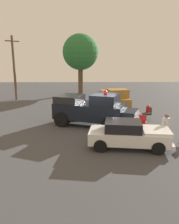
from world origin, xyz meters
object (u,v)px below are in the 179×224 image
object	(u,v)px
classic_hot_rod	(129,134)
lawn_chair_near_truck	(149,113)
parked_pickup	(115,97)
lawn_chair_by_car	(142,122)
oak_tree_left	(80,52)
spectator_seated	(147,111)
utility_pole	(14,67)
spectator_standing	(166,126)
vintage_fire_truck	(93,109)

from	to	relation	value
classic_hot_rod	lawn_chair_near_truck	bearing A→B (deg)	-25.05
parked_pickup	lawn_chair_near_truck	distance (m)	5.17
lawn_chair_by_car	oak_tree_left	world-z (taller)	oak_tree_left
classic_hot_rod	spectator_seated	world-z (taller)	classic_hot_rod
parked_pickup	utility_pole	distance (m)	12.08
spectator_seated	spectator_standing	size ratio (longest dim) A/B	0.77
vintage_fire_truck	utility_pole	distance (m)	13.80
lawn_chair_by_car	parked_pickup	bearing A→B (deg)	7.63
classic_hot_rod	lawn_chair_by_car	bearing A→B (deg)	-26.23
vintage_fire_truck	lawn_chair_by_car	world-z (taller)	vintage_fire_truck
oak_tree_left	utility_pole	size ratio (longest dim) A/B	1.10
oak_tree_left	lawn_chair_near_truck	bearing A→B (deg)	-157.84
parked_pickup	oak_tree_left	distance (m)	10.69
lawn_chair_near_truck	utility_pole	xyz separation A→B (m)	(9.09, 13.00, 3.11)
spectator_seated	lawn_chair_near_truck	bearing A→B (deg)	-75.56
vintage_fire_truck	lawn_chair_near_truck	distance (m)	4.66
utility_pole	vintage_fire_truck	bearing A→B (deg)	-140.65
classic_hot_rod	lawn_chair_by_car	xyz separation A→B (m)	(2.90, -1.43, -0.16)
vintage_fire_truck	classic_hot_rod	xyz separation A→B (m)	(-4.02, -1.86, -0.45)
lawn_chair_by_car	vintage_fire_truck	bearing A→B (deg)	71.19
classic_hot_rod	utility_pole	bearing A→B (deg)	35.81
oak_tree_left	vintage_fire_truck	bearing A→B (deg)	-175.42
vintage_fire_truck	oak_tree_left	distance (m)	15.81
classic_hot_rod	spectator_standing	world-z (taller)	spectator_standing
parked_pickup	spectator_standing	xyz separation A→B (m)	(-9.44, -1.77, -0.02)
utility_pole	spectator_seated	bearing A→B (deg)	-125.33
utility_pole	parked_pickup	bearing A→B (deg)	-111.82
classic_hot_rod	parked_pickup	bearing A→B (deg)	-2.58
lawn_chair_near_truck	spectator_seated	xyz separation A→B (m)	(-0.03, 0.13, 0.11)
classic_hot_rod	oak_tree_left	size ratio (longest dim) A/B	0.58
vintage_fire_truck	lawn_chair_near_truck	bearing A→B (deg)	-72.31
vintage_fire_truck	parked_pickup	xyz separation A→B (m)	(6.12, -2.32, -0.21)
classic_hot_rod	lawn_chair_by_car	world-z (taller)	classic_hot_rod
vintage_fire_truck	classic_hot_rod	bearing A→B (deg)	-155.11
oak_tree_left	utility_pole	xyz separation A→B (m)	(-4.69, 7.39, -1.72)
spectator_standing	oak_tree_left	bearing A→B (deg)	15.99
utility_pole	oak_tree_left	bearing A→B (deg)	-57.58
classic_hot_rod	lawn_chair_near_truck	xyz separation A→B (m)	(5.42, -2.53, -0.16)
vintage_fire_truck	utility_pole	bearing A→B (deg)	39.35
lawn_chair_by_car	spectator_standing	world-z (taller)	spectator_standing
lawn_chair_by_car	spectator_seated	xyz separation A→B (m)	(2.49, -0.98, 0.11)
utility_pole	lawn_chair_near_truck	bearing A→B (deg)	-124.96
lawn_chair_by_car	utility_pole	size ratio (longest dim) A/B	0.14
vintage_fire_truck	lawn_chair_by_car	size ratio (longest dim) A/B	6.21
vintage_fire_truck	spectator_standing	world-z (taller)	vintage_fire_truck
classic_hot_rod	lawn_chair_by_car	distance (m)	3.23
parked_pickup	lawn_chair_by_car	distance (m)	7.32
spectator_seated	oak_tree_left	distance (m)	15.60
lawn_chair_by_car	utility_pole	distance (m)	16.91
parked_pickup	lawn_chair_by_car	world-z (taller)	parked_pickup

